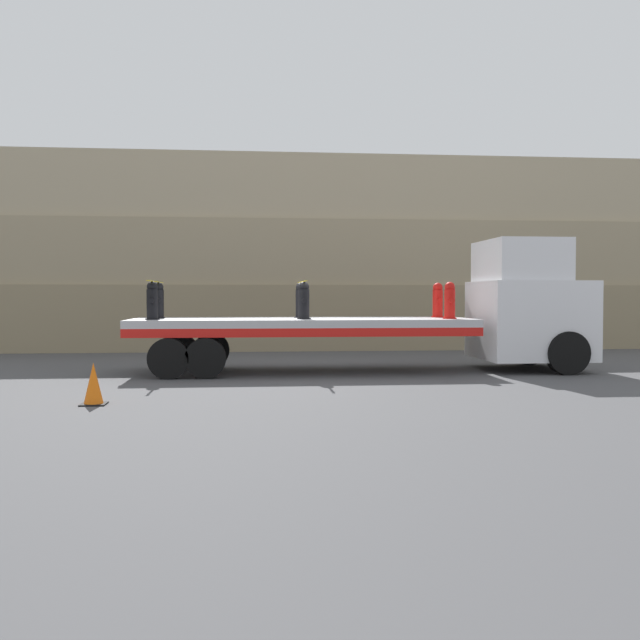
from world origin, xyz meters
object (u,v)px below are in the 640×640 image
Objects in this scene: flatbed_trailer at (280,329)px; traffic_cone at (94,384)px; fire_hydrant_black_near_1 at (304,301)px; fire_hydrant_red_near_2 at (450,301)px; fire_hydrant_black_far_0 at (159,301)px; fire_hydrant_red_far_2 at (438,301)px; fire_hydrant_black_far_1 at (301,301)px; truck_cab at (531,306)px; fire_hydrant_black_near_0 at (152,301)px.

traffic_cone is at bearing -124.91° from flatbed_trailer.
fire_hydrant_red_near_2 is (3.51, 0.00, 0.00)m from fire_hydrant_black_near_1.
flatbed_trailer is 3.10m from fire_hydrant_black_far_0.
fire_hydrant_black_far_0 is (-2.97, 0.55, 0.68)m from flatbed_trailer.
fire_hydrant_black_near_1 reaches higher than flatbed_trailer.
fire_hydrant_red_far_2 is at bearing 0.00° from fire_hydrant_black_far_0.
fire_hydrant_black_far_1 is 1.22× the size of traffic_cone.
truck_cab reaches higher than fire_hydrant_black_near_1.
fire_hydrant_black_far_1 and fire_hydrant_red_near_2 have the same top height.
fire_hydrant_black_far_1 is 1.00× the size of fire_hydrant_red_far_2.
fire_hydrant_black_near_1 and fire_hydrant_black_far_1 have the same top height.
traffic_cone is (-3.38, -4.84, -0.70)m from flatbed_trailer.
fire_hydrant_black_far_0 is at bearing 169.44° from flatbed_trailer.
fire_hydrant_black_near_1 is 1.00× the size of fire_hydrant_red_far_2.
fire_hydrant_black_near_0 and fire_hydrant_black_far_0 have the same top height.
fire_hydrant_black_near_0 and fire_hydrant_black_near_1 have the same top height.
fire_hydrant_black_far_0 is (0.00, 1.11, 0.00)m from fire_hydrant_black_near_0.
flatbed_trailer is at bearing -134.09° from fire_hydrant_black_far_1.
fire_hydrant_black_near_1 is at bearing -17.53° from fire_hydrant_black_far_0.
fire_hydrant_black_near_0 is 1.22× the size of traffic_cone.
truck_cab is 3.66× the size of fire_hydrant_black_far_1.
truck_cab reaches higher than fire_hydrant_red_far_2.
fire_hydrant_black_near_1 is 1.11m from fire_hydrant_black_far_1.
fire_hydrant_black_near_1 is (0.54, -0.55, 0.68)m from flatbed_trailer.
fire_hydrant_black_far_1 is 1.00× the size of fire_hydrant_red_near_2.
fire_hydrant_red_far_2 is (0.00, 1.11, 0.00)m from fire_hydrant_red_near_2.
fire_hydrant_red_far_2 is 9.28m from traffic_cone.
truck_cab reaches higher than flatbed_trailer.
truck_cab is 0.39× the size of flatbed_trailer.
fire_hydrant_red_far_2 is at bearing 90.00° from fire_hydrant_red_near_2.
fire_hydrant_red_far_2 is at bearing 36.02° from traffic_cone.
fire_hydrant_red_near_2 is at bearing 0.00° from fire_hydrant_black_near_1.
fire_hydrant_black_near_0 is 1.00× the size of fire_hydrant_red_near_2.
flatbed_trailer is 3.10m from fire_hydrant_black_near_0.
traffic_cone is (-7.43, -4.29, -1.38)m from fire_hydrant_red_near_2.
truck_cab is 3.66× the size of fire_hydrant_black_far_0.
flatbed_trailer is 9.28× the size of fire_hydrant_black_near_1.
fire_hydrant_black_far_0 reaches higher than flatbed_trailer.
fire_hydrant_black_far_0 is 1.00× the size of fire_hydrant_black_near_1.
fire_hydrant_black_far_1 is at bearing 180.00° from fire_hydrant_red_far_2.
fire_hydrant_black_near_0 is 7.10m from fire_hydrant_red_far_2.
fire_hydrant_black_near_1 reaches higher than traffic_cone.
fire_hydrant_black_near_1 is at bearing -90.00° from fire_hydrant_black_far_1.
fire_hydrant_black_near_1 and fire_hydrant_red_far_2 have the same top height.
fire_hydrant_black_near_0 is at bearing -171.02° from fire_hydrant_red_far_2.
fire_hydrant_black_near_1 and fire_hydrant_red_near_2 have the same top height.
flatbed_trailer is 9.28× the size of fire_hydrant_red_far_2.
fire_hydrant_red_near_2 is at bearing 30.02° from traffic_cone.
truck_cab reaches higher than fire_hydrant_black_far_1.
fire_hydrant_black_far_1 is (3.51, 0.00, 0.00)m from fire_hydrant_black_far_0.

